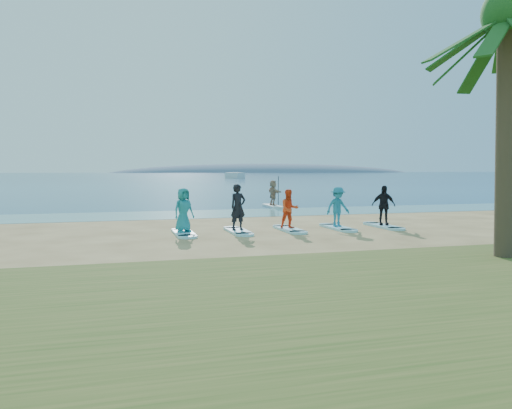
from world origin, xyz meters
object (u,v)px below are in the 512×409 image
object	(u,v)px
surfboard_0	(184,233)
surfboard_2	(289,229)
student_1	(238,207)
student_0	(184,210)
surfboard_3	(338,228)
student_4	(383,205)
paddleboarder	(273,193)
palm_tree	(510,16)
student_3	(338,207)
surfboard_1	(238,231)
paddleboard	(273,206)
student_2	(289,209)
surfboard_4	(383,226)
boat_offshore_b	(235,179)

from	to	relation	value
surfboard_0	surfboard_2	bearing A→B (deg)	0.00
student_1	student_0	bearing A→B (deg)	162.95
surfboard_3	student_4	distance (m)	2.30
paddleboarder	surfboard_3	distance (m)	11.98
palm_tree	student_3	world-z (taller)	palm_tree
student_1	surfboard_2	size ratio (longest dim) A/B	0.82
surfboard_0	surfboard_1	xyz separation A→B (m)	(2.13, 0.00, 0.00)
surfboard_2	student_0	bearing A→B (deg)	180.00
student_1	student_4	bearing A→B (deg)	-17.05
paddleboard	student_4	world-z (taller)	student_4
palm_tree	student_3	xyz separation A→B (m)	(-1.46, 7.48, -5.69)
student_0	student_2	bearing A→B (deg)	-24.41
student_0	student_3	xyz separation A→B (m)	(6.38, 0.00, -0.01)
paddleboard	surfboard_0	bearing A→B (deg)	-119.95
surfboard_4	student_1	bearing A→B (deg)	180.00
student_3	surfboard_3	bearing A→B (deg)	0.00
student_0	surfboard_1	size ratio (longest dim) A/B	0.76
surfboard_1	student_4	bearing A→B (deg)	0.00
paddleboard	surfboard_1	size ratio (longest dim) A/B	1.36
boat_offshore_b	student_3	bearing A→B (deg)	-121.20
surfboard_4	paddleboarder	bearing A→B (deg)	95.17
paddleboard	student_3	size ratio (longest dim) A/B	1.82
student_1	paddleboarder	bearing A→B (deg)	48.94
student_4	student_1	bearing A→B (deg)	-163.27
paddleboarder	boat_offshore_b	world-z (taller)	paddleboarder
surfboard_3	student_3	bearing A→B (deg)	0.00
student_1	surfboard_3	xyz separation A→B (m)	(4.25, 0.00, -0.94)
boat_offshore_b	surfboard_3	distance (m)	105.81
surfboard_2	surfboard_4	world-z (taller)	same
student_1	surfboard_4	world-z (taller)	student_1
surfboard_4	student_4	xyz separation A→B (m)	(0.00, 0.00, 0.89)
student_0	student_3	world-z (taller)	student_0
surfboard_1	student_4	world-z (taller)	student_4
surfboard_2	palm_tree	bearing A→B (deg)	-64.37
surfboard_0	surfboard_2	size ratio (longest dim) A/B	1.00
student_1	surfboard_4	distance (m)	6.45
paddleboarder	boat_offshore_b	size ratio (longest dim) A/B	0.27
paddleboard	student_4	xyz separation A→B (m)	(1.08, -11.90, 0.87)
surfboard_0	surfboard_4	size ratio (longest dim) A/B	1.00
paddleboard	surfboard_4	xyz separation A→B (m)	(1.08, -11.90, -0.01)
boat_offshore_b	student_1	distance (m)	106.73
surfboard_0	surfboard_4	xyz separation A→B (m)	(8.50, 0.00, 0.00)
boat_offshore_b	student_1	bearing A→B (deg)	-123.44
paddleboarder	surfboard_0	xyz separation A→B (m)	(-7.43, -11.90, -0.89)
paddleboarder	surfboard_1	size ratio (longest dim) A/B	0.74
paddleboard	surfboard_1	world-z (taller)	paddleboard
student_1	surfboard_2	distance (m)	2.33
student_4	student_0	bearing A→B (deg)	-163.27
surfboard_3	student_0	bearing A→B (deg)	180.00
student_3	surfboard_4	bearing A→B (deg)	-8.12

